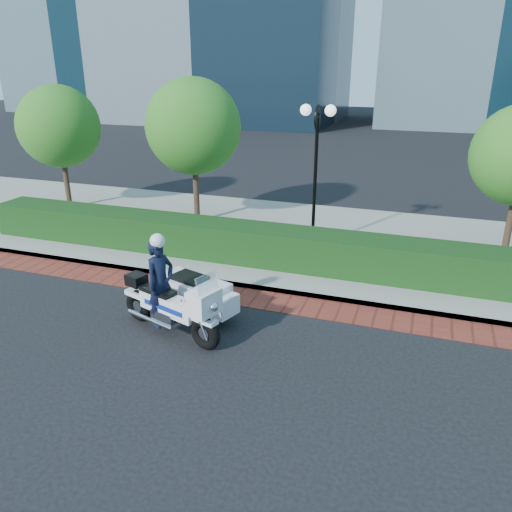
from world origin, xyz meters
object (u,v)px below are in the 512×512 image
(tree_a, at_px, (59,127))
(tree_b, at_px, (193,127))
(lamppost, at_px, (316,155))
(police_motorcycle, at_px, (179,294))

(tree_a, height_order, tree_b, tree_b)
(lamppost, distance_m, tree_a, 10.09)
(tree_b, distance_m, police_motorcycle, 7.80)
(police_motorcycle, bearing_deg, tree_b, 130.33)
(lamppost, distance_m, tree_b, 4.71)
(police_motorcycle, bearing_deg, lamppost, 90.63)
(tree_a, bearing_deg, lamppost, -7.41)
(lamppost, height_order, tree_a, tree_a)
(lamppost, relative_size, police_motorcycle, 1.57)
(lamppost, xyz_separation_m, tree_b, (-4.50, 1.30, 0.48))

